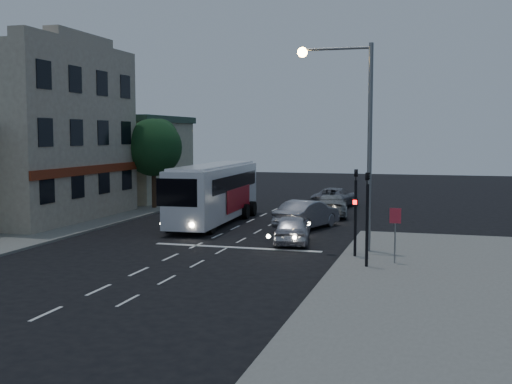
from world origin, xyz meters
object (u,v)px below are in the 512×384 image
(car_suv, at_px, (292,229))
(traffic_signal_side, at_px, (367,207))
(traffic_signal_main, at_px, (356,202))
(regulatory_sign, at_px, (395,226))
(car_sedan_a, at_px, (307,214))
(car_sedan_b, at_px, (331,206))
(streetlight, at_px, (355,122))
(tour_bus, at_px, (215,192))
(car_sedan_c, at_px, (335,197))
(street_tree, at_px, (153,145))

(car_suv, relative_size, traffic_signal_side, 1.00)
(traffic_signal_main, xyz_separation_m, regulatory_sign, (1.70, -1.01, -0.82))
(car_suv, xyz_separation_m, traffic_signal_main, (3.39, -3.02, 1.72))
(traffic_signal_side, bearing_deg, car_sedan_a, 113.62)
(car_sedan_b, height_order, streetlight, streetlight)
(tour_bus, relative_size, car_sedan_c, 2.23)
(car_sedan_a, bearing_deg, traffic_signal_main, 131.47)
(tour_bus, bearing_deg, car_sedan_c, 59.35)
(regulatory_sign, bearing_deg, car_sedan_b, 108.57)
(tour_bus, distance_m, traffic_signal_side, 14.57)
(car_sedan_a, height_order, regulatory_sign, regulatory_sign)
(car_sedan_c, bearing_deg, streetlight, 108.22)
(car_suv, bearing_deg, car_sedan_c, -98.40)
(car_suv, distance_m, car_sedan_a, 4.96)
(regulatory_sign, bearing_deg, traffic_signal_main, 149.16)
(tour_bus, bearing_deg, car_sedan_b, 36.74)
(tour_bus, bearing_deg, regulatory_sign, -43.94)
(tour_bus, relative_size, streetlight, 1.27)
(car_suv, bearing_deg, car_sedan_b, -100.90)
(car_sedan_a, xyz_separation_m, car_sedan_b, (0.43, 5.65, -0.10))
(car_sedan_c, bearing_deg, tour_bus, 68.84)
(traffic_signal_side, distance_m, street_tree, 23.24)
(car_sedan_c, height_order, traffic_signal_main, traffic_signal_main)
(car_suv, xyz_separation_m, car_sedan_b, (0.17, 10.60, -0.00))
(tour_bus, bearing_deg, traffic_signal_side, -49.39)
(car_sedan_a, bearing_deg, street_tree, -10.44)
(car_suv, height_order, car_sedan_b, car_suv)
(tour_bus, distance_m, traffic_signal_main, 12.69)
(street_tree, bearing_deg, regulatory_sign, -41.08)
(traffic_signal_side, relative_size, street_tree, 0.66)
(streetlight, bearing_deg, traffic_signal_main, -79.80)
(car_sedan_c, height_order, street_tree, street_tree)
(car_sedan_c, distance_m, traffic_signal_side, 21.49)
(car_suv, bearing_deg, traffic_signal_main, 128.31)
(traffic_signal_side, distance_m, regulatory_sign, 1.61)
(car_sedan_c, height_order, regulatory_sign, regulatory_sign)
(car_sedan_b, distance_m, car_sedan_c, 5.37)
(car_suv, xyz_separation_m, regulatory_sign, (5.09, -4.04, 0.90))
(tour_bus, xyz_separation_m, car_sedan_b, (6.08, 5.02, -1.18))
(car_sedan_a, xyz_separation_m, traffic_signal_main, (3.65, -7.97, 1.62))
(street_tree, bearing_deg, car_sedan_a, -27.30)
(car_sedan_b, distance_m, traffic_signal_side, 16.18)
(streetlight, distance_m, street_tree, 20.19)
(car_suv, relative_size, street_tree, 0.66)
(regulatory_sign, bearing_deg, car_sedan_a, 120.77)
(traffic_signal_main, relative_size, traffic_signal_side, 1.00)
(tour_bus, xyz_separation_m, street_tree, (-6.50, 5.64, 2.62))
(car_sedan_a, xyz_separation_m, streetlight, (3.40, -6.55, 4.93))
(traffic_signal_side, height_order, streetlight, streetlight)
(traffic_signal_main, distance_m, regulatory_sign, 2.14)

